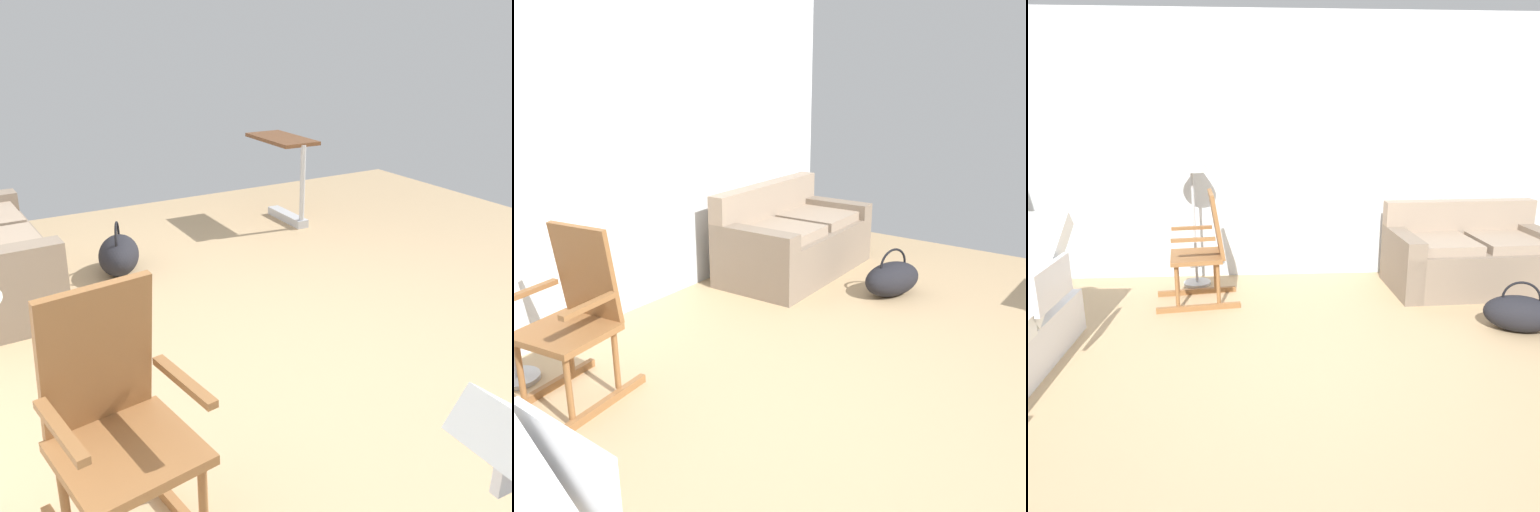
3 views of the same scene
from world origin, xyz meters
TOP-DOWN VIEW (x-y plane):
  - ground_plane at (0.00, 0.00)m, footprint 7.26×7.26m
  - back_wall at (0.00, 2.35)m, footprint 6.01×0.10m
  - couch at (1.83, 1.75)m, footprint 1.63×0.90m
  - rocking_chair at (-0.81, 1.54)m, footprint 0.82×0.57m
  - floor_lamp at (-0.94, 2.02)m, footprint 0.34×0.34m
  - duffel_bag at (1.82, 0.70)m, footprint 0.64×0.50m

SIDE VIEW (x-z plane):
  - ground_plane at x=0.00m, z-range 0.00..0.00m
  - duffel_bag at x=1.82m, z-range -0.06..0.37m
  - couch at x=1.83m, z-range -0.12..0.73m
  - rocking_chair at x=-0.81m, z-range -0.02..1.03m
  - floor_lamp at x=-0.94m, z-range 0.49..1.97m
  - back_wall at x=0.00m, z-range 0.00..2.70m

